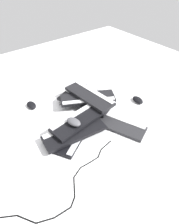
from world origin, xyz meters
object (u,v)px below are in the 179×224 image
keyboard_2 (86,101)px  mouse_1 (138,100)px  keyboard_1 (116,124)px  keyboard_5 (88,98)px  keyboard_7 (89,96)px  mouse_0 (74,122)px  keyboard_0 (75,132)px  keyboard_4 (84,102)px  keyboard_3 (74,132)px  mouse_3 (31,105)px  keyboard_6 (79,120)px  mouse_2 (82,86)px

keyboard_2 → mouse_1: mouse_1 is taller
keyboard_1 → keyboard_5: 0.32m
mouse_1 → keyboard_2: bearing=-118.3°
keyboard_7 → mouse_0: mouse_0 is taller
keyboard_0 → keyboard_7: bearing=-145.7°
keyboard_4 → keyboard_3: bearing=41.8°
keyboard_3 → mouse_3: bearing=-79.8°
keyboard_6 → mouse_0: 0.08m
keyboard_1 → mouse_3: mouse_3 is taller
keyboard_5 → keyboard_6: 0.27m
mouse_1 → keyboard_3: bearing=-81.0°
mouse_2 → keyboard_3: bearing=51.3°
mouse_3 → keyboard_0: bearing=16.7°
keyboard_3 → keyboard_2: bearing=-138.7°
keyboard_4 → mouse_1: (-0.40, 0.23, -0.02)m
keyboard_1 → keyboard_7: size_ratio=1.03×
keyboard_2 → mouse_0: mouse_0 is taller
keyboard_5 → mouse_3: bearing=-35.2°
keyboard_0 → keyboard_4: 0.32m
keyboard_2 → keyboard_7: size_ratio=1.03×
keyboard_5 → keyboard_7: bearing=109.3°
keyboard_4 → keyboard_7: size_ratio=1.03×
mouse_2 → keyboard_5: bearing=66.5°
mouse_2 → keyboard_0: bearing=51.4°
keyboard_2 → keyboard_6: (0.22, 0.21, 0.06)m
keyboard_3 → mouse_2: bearing=-131.4°
keyboard_4 → mouse_2: keyboard_4 is taller
keyboard_0 → mouse_0: bearing=-66.7°
keyboard_6 → mouse_1: size_ratio=4.13×
keyboard_6 → keyboard_7: size_ratio=1.01×
keyboard_0 → mouse_3: mouse_3 is taller
keyboard_4 → keyboard_6: keyboard_6 is taller
mouse_3 → mouse_1: bearing=59.7°
keyboard_3 → keyboard_4: 0.35m
keyboard_2 → mouse_1: (-0.35, 0.27, 0.01)m
keyboard_7 → mouse_2: (-0.11, -0.25, -0.08)m
keyboard_1 → keyboard_7: keyboard_7 is taller
keyboard_0 → keyboard_6: size_ratio=1.00×
keyboard_1 → keyboard_0: bearing=-22.1°
keyboard_2 → mouse_3: bearing=-29.9°
keyboard_2 → keyboard_7: bearing=82.5°
keyboard_0 → mouse_1: (-0.63, 0.02, 0.01)m
keyboard_6 → mouse_3: 0.47m
keyboard_3 → mouse_0: 0.08m
keyboard_3 → keyboard_0: bearing=-133.3°
keyboard_7 → mouse_2: bearing=-113.9°
keyboard_2 → keyboard_3: (0.30, 0.27, 0.03)m
keyboard_4 → mouse_3: (0.35, -0.26, -0.02)m
keyboard_6 → mouse_1: bearing=174.2°
keyboard_6 → keyboard_4: bearing=-135.3°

